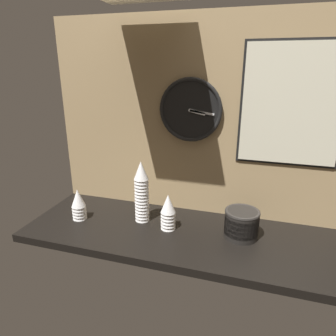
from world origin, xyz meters
TOP-DOWN VIEW (x-y plane):
  - ground_plane at (0.00, 0.00)m, footprint 1.60×0.56m
  - wall_tiled_back at (0.00, 0.27)m, footprint 1.60×0.03m
  - cup_stack_center_left at (-0.23, 0.05)m, footprint 0.08×0.08m
  - cup_stack_far_left at (-0.57, -0.03)m, footprint 0.08×0.08m
  - cup_stack_center at (-0.07, 0.01)m, footprint 0.08×0.08m
  - bowl_stack_right at (0.29, 0.04)m, footprint 0.17×0.17m
  - wall_clock at (-0.02, 0.23)m, footprint 0.33×0.03m
  - menu_board at (0.47, 0.24)m, footprint 0.48×0.01m

SIDE VIEW (x-z plane):
  - ground_plane at x=0.00m, z-range -0.04..0.00m
  - bowl_stack_right at x=0.29m, z-range 0.00..0.14m
  - cup_stack_far_left at x=-0.57m, z-range 0.00..0.17m
  - cup_stack_center at x=-0.07m, z-range 0.00..0.19m
  - cup_stack_center_left at x=-0.23m, z-range 0.00..0.34m
  - wall_tiled_back at x=0.00m, z-range 0.00..1.05m
  - wall_clock at x=-0.02m, z-range 0.41..0.74m
  - menu_board at x=0.47m, z-range 0.32..0.91m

